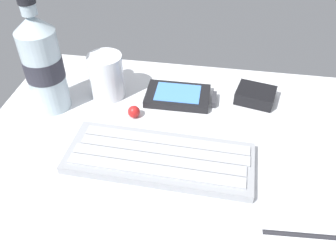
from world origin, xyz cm
name	(u,v)px	position (x,y,z in cm)	size (l,w,h in cm)	color
ground_plane	(168,145)	(0.00, -0.23, -0.99)	(64.00, 48.00, 2.80)	silver
keyboard	(159,158)	(-0.51, -5.17, 0.81)	(29.32, 11.88, 1.70)	#93969B
handheld_device	(181,96)	(0.66, 11.50, 0.73)	(12.85, 7.70, 1.50)	black
juice_cup	(107,78)	(-13.38, 10.72, 3.91)	(6.40, 6.40, 8.50)	silver
water_bottle	(43,64)	(-22.61, 5.76, 9.01)	(6.73, 6.73, 20.80)	silver
charger_block	(255,95)	(14.52, 13.39, 1.20)	(7.00, 5.60, 2.40)	black
trackball_mouse	(134,112)	(-7.00, 5.00, 1.10)	(2.20, 2.20, 2.20)	red
stylus_pen	(300,234)	(19.76, -15.11, 0.35)	(0.70, 0.70, 9.50)	#26262B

